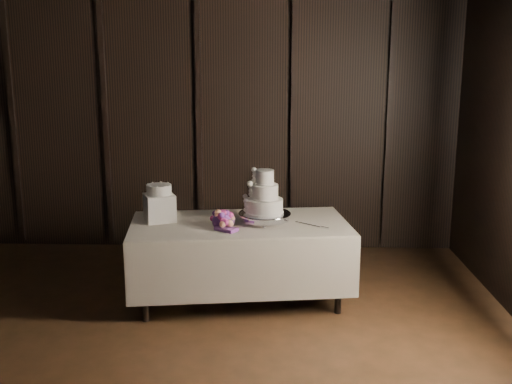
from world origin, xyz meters
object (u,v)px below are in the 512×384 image
object	(u,v)px
bouquet	(222,220)
box_pedestal	(160,208)
small_cake	(159,190)
cake_stand	(265,218)
wedding_cake	(261,197)
display_table	(240,258)

from	to	relation	value
bouquet	box_pedestal	xyz separation A→B (m)	(-0.59, 0.19, 0.06)
bouquet	small_cake	bearing A→B (deg)	161.82
cake_stand	small_cake	size ratio (longest dim) A/B	2.11
wedding_cake	small_cake	bearing A→B (deg)	-178.83
display_table	small_cake	distance (m)	0.98
bouquet	wedding_cake	bearing A→B (deg)	22.11
cake_stand	bouquet	distance (m)	0.41
box_pedestal	small_cake	world-z (taller)	small_cake
box_pedestal	display_table	bearing A→B (deg)	-3.59
cake_stand	small_cake	xyz separation A→B (m)	(-0.97, 0.04, 0.25)
wedding_cake	small_cake	distance (m)	0.95
cake_stand	small_cake	bearing A→B (deg)	177.89
display_table	box_pedestal	xyz separation A→B (m)	(-0.74, 0.05, 0.47)
wedding_cake	bouquet	distance (m)	0.42
display_table	cake_stand	xyz separation A→B (m)	(0.23, 0.01, 0.39)
display_table	cake_stand	bearing A→B (deg)	-4.94
display_table	wedding_cake	distance (m)	0.62
display_table	bouquet	bearing A→B (deg)	-143.31
cake_stand	wedding_cake	world-z (taller)	wedding_cake
display_table	wedding_cake	xyz separation A→B (m)	(0.20, -0.01, 0.59)
display_table	wedding_cake	size ratio (longest dim) A/B	5.25
display_table	bouquet	xyz separation A→B (m)	(-0.15, -0.15, 0.41)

